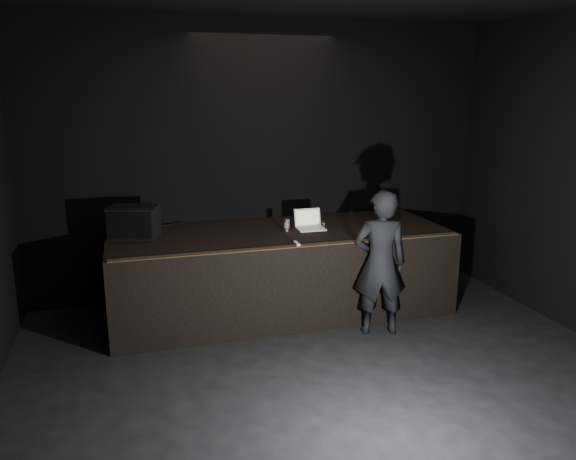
% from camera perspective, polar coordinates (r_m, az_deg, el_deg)
% --- Properties ---
extents(ground, '(7.00, 7.00, 0.00)m').
position_cam_1_polar(ground, '(4.74, 8.59, -19.99)').
color(ground, black).
rests_on(ground, ground).
extents(room_walls, '(6.10, 7.10, 3.52)m').
position_cam_1_polar(room_walls, '(3.98, 9.65, 4.92)').
color(room_walls, black).
rests_on(room_walls, ground).
extents(stage_riser, '(4.00, 1.50, 1.00)m').
position_cam_1_polar(stage_riser, '(6.84, -0.83, -4.16)').
color(stage_riser, black).
rests_on(stage_riser, ground).
extents(riser_lip, '(3.92, 0.10, 0.01)m').
position_cam_1_polar(riser_lip, '(6.04, 0.95, -1.63)').
color(riser_lip, brown).
rests_on(riser_lip, stage_riser).
extents(stage_monitor, '(0.63, 0.53, 0.36)m').
position_cam_1_polar(stage_monitor, '(6.62, -15.40, 0.80)').
color(stage_monitor, black).
rests_on(stage_monitor, stage_riser).
extents(cable, '(0.81, 0.46, 0.02)m').
position_cam_1_polar(cable, '(6.99, -13.58, 0.17)').
color(cable, black).
rests_on(cable, stage_riser).
extents(laptop, '(0.33, 0.30, 0.23)m').
position_cam_1_polar(laptop, '(6.82, 2.19, 0.65)').
color(laptop, white).
rests_on(laptop, stage_riser).
extents(beer_can, '(0.06, 0.06, 0.15)m').
position_cam_1_polar(beer_can, '(6.67, -0.15, 0.50)').
color(beer_can, silver).
rests_on(beer_can, stage_riser).
extents(plastic_cup, '(0.07, 0.07, 0.09)m').
position_cam_1_polar(plastic_cup, '(6.78, 3.43, 0.43)').
color(plastic_cup, white).
rests_on(plastic_cup, stage_riser).
extents(wii_remote, '(0.04, 0.16, 0.03)m').
position_cam_1_polar(wii_remote, '(6.09, 0.89, -1.41)').
color(wii_remote, white).
rests_on(wii_remote, stage_riser).
extents(person, '(0.66, 0.50, 1.62)m').
position_cam_1_polar(person, '(6.19, 9.34, -3.33)').
color(person, black).
rests_on(person, ground).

